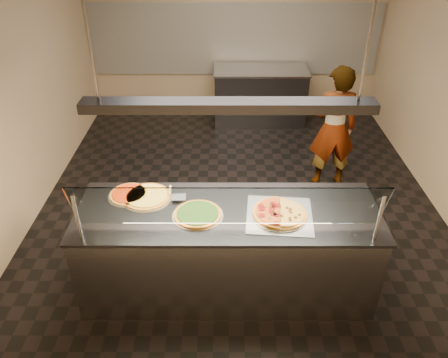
{
  "coord_description": "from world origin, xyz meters",
  "views": [
    {
      "loc": [
        -0.18,
        -4.53,
        3.29
      ],
      "look_at": [
        -0.18,
        -0.98,
        1.02
      ],
      "focal_mm": 35.0,
      "sensor_mm": 36.0,
      "label": 1
    }
  ],
  "objects_px": {
    "serving_counter": "(228,250)",
    "half_pizza_pepperoni": "(267,212)",
    "pizza_cheese": "(147,196)",
    "heat_lamp_housing": "(228,106)",
    "sneeze_guard": "(228,207)",
    "pizza_spinach": "(198,214)",
    "perforated_tray": "(279,215)",
    "pizza_tomato": "(129,194)",
    "prep_table": "(260,96)",
    "worker": "(333,129)",
    "half_pizza_sausage": "(293,213)",
    "pizza_spatula": "(174,193)"
  },
  "relations": [
    {
      "from": "half_pizza_pepperoni",
      "to": "heat_lamp_housing",
      "type": "bearing_deg",
      "value": 169.69
    },
    {
      "from": "perforated_tray",
      "to": "pizza_tomato",
      "type": "relative_size",
      "value": 1.59
    },
    {
      "from": "serving_counter",
      "to": "pizza_cheese",
      "type": "height_order",
      "value": "pizza_cheese"
    },
    {
      "from": "sneeze_guard",
      "to": "perforated_tray",
      "type": "height_order",
      "value": "sneeze_guard"
    },
    {
      "from": "half_pizza_sausage",
      "to": "pizza_spinach",
      "type": "bearing_deg",
      "value": 179.89
    },
    {
      "from": "half_pizza_pepperoni",
      "to": "pizza_tomato",
      "type": "distance_m",
      "value": 1.32
    },
    {
      "from": "heat_lamp_housing",
      "to": "pizza_spinach",
      "type": "bearing_deg",
      "value": -166.72
    },
    {
      "from": "pizza_spatula",
      "to": "pizza_cheese",
      "type": "bearing_deg",
      "value": -171.63
    },
    {
      "from": "serving_counter",
      "to": "pizza_spatula",
      "type": "height_order",
      "value": "pizza_spatula"
    },
    {
      "from": "prep_table",
      "to": "worker",
      "type": "bearing_deg",
      "value": -68.64
    },
    {
      "from": "pizza_spinach",
      "to": "worker",
      "type": "bearing_deg",
      "value": 50.25
    },
    {
      "from": "pizza_spinach",
      "to": "worker",
      "type": "distance_m",
      "value": 2.56
    },
    {
      "from": "pizza_spinach",
      "to": "worker",
      "type": "height_order",
      "value": "worker"
    },
    {
      "from": "pizza_cheese",
      "to": "pizza_spinach",
      "type": "bearing_deg",
      "value": -29.08
    },
    {
      "from": "half_pizza_pepperoni",
      "to": "prep_table",
      "type": "height_order",
      "value": "half_pizza_pepperoni"
    },
    {
      "from": "pizza_cheese",
      "to": "half_pizza_sausage",
      "type": "bearing_deg",
      "value": -11.66
    },
    {
      "from": "pizza_spatula",
      "to": "heat_lamp_housing",
      "type": "distance_m",
      "value": 1.14
    },
    {
      "from": "perforated_tray",
      "to": "worker",
      "type": "distance_m",
      "value": 2.16
    },
    {
      "from": "half_pizza_sausage",
      "to": "worker",
      "type": "xyz_separation_m",
      "value": [
        0.79,
        1.96,
        -0.13
      ]
    },
    {
      "from": "heat_lamp_housing",
      "to": "serving_counter",
      "type": "bearing_deg",
      "value": 0.0
    },
    {
      "from": "half_pizza_sausage",
      "to": "pizza_tomato",
      "type": "bearing_deg",
      "value": 168.3
    },
    {
      "from": "pizza_spatula",
      "to": "prep_table",
      "type": "distance_m",
      "value": 3.87
    },
    {
      "from": "half_pizza_pepperoni",
      "to": "half_pizza_sausage",
      "type": "relative_size",
      "value": 1.0
    },
    {
      "from": "half_pizza_pepperoni",
      "to": "worker",
      "type": "height_order",
      "value": "worker"
    },
    {
      "from": "sneeze_guard",
      "to": "heat_lamp_housing",
      "type": "bearing_deg",
      "value": 90.0
    },
    {
      "from": "serving_counter",
      "to": "half_pizza_sausage",
      "type": "distance_m",
      "value": 0.76
    },
    {
      "from": "half_pizza_pepperoni",
      "to": "worker",
      "type": "distance_m",
      "value": 2.22
    },
    {
      "from": "pizza_spinach",
      "to": "heat_lamp_housing",
      "type": "height_order",
      "value": "heat_lamp_housing"
    },
    {
      "from": "perforated_tray",
      "to": "half_pizza_sausage",
      "type": "relative_size",
      "value": 1.26
    },
    {
      "from": "serving_counter",
      "to": "half_pizza_pepperoni",
      "type": "bearing_deg",
      "value": -10.31
    },
    {
      "from": "pizza_cheese",
      "to": "heat_lamp_housing",
      "type": "distance_m",
      "value": 1.28
    },
    {
      "from": "perforated_tray",
      "to": "pizza_spinach",
      "type": "distance_m",
      "value": 0.73
    },
    {
      "from": "worker",
      "to": "prep_table",
      "type": "bearing_deg",
      "value": -72.2
    },
    {
      "from": "half_pizza_sausage",
      "to": "worker",
      "type": "bearing_deg",
      "value": 68.12
    },
    {
      "from": "heat_lamp_housing",
      "to": "pizza_spatula",
      "type": "bearing_deg",
      "value": 154.22
    },
    {
      "from": "pizza_cheese",
      "to": "perforated_tray",
      "type": "bearing_deg",
      "value": -12.65
    },
    {
      "from": "sneeze_guard",
      "to": "pizza_spinach",
      "type": "height_order",
      "value": "sneeze_guard"
    },
    {
      "from": "pizza_spatula",
      "to": "prep_table",
      "type": "bearing_deg",
      "value": 73.57
    },
    {
      "from": "perforated_tray",
      "to": "pizza_spinach",
      "type": "relative_size",
      "value": 1.37
    },
    {
      "from": "sneeze_guard",
      "to": "perforated_tray",
      "type": "xyz_separation_m",
      "value": [
        0.46,
        0.28,
        -0.29
      ]
    },
    {
      "from": "heat_lamp_housing",
      "to": "sneeze_guard",
      "type": "bearing_deg",
      "value": -90.0
    },
    {
      "from": "pizza_spinach",
      "to": "pizza_spatula",
      "type": "xyz_separation_m",
      "value": [
        -0.24,
        0.31,
        0.01
      ]
    },
    {
      "from": "serving_counter",
      "to": "worker",
      "type": "xyz_separation_m",
      "value": [
        1.37,
        1.9,
        0.36
      ]
    },
    {
      "from": "serving_counter",
      "to": "pizza_tomato",
      "type": "relative_size",
      "value": 6.98
    },
    {
      "from": "prep_table",
      "to": "worker",
      "type": "xyz_separation_m",
      "value": [
        0.79,
        -2.03,
        0.36
      ]
    },
    {
      "from": "half_pizza_pepperoni",
      "to": "pizza_spatula",
      "type": "distance_m",
      "value": 0.91
    },
    {
      "from": "perforated_tray",
      "to": "worker",
      "type": "height_order",
      "value": "worker"
    },
    {
      "from": "sneeze_guard",
      "to": "pizza_spinach",
      "type": "xyz_separation_m",
      "value": [
        -0.27,
        0.28,
        -0.28
      ]
    },
    {
      "from": "perforated_tray",
      "to": "half_pizza_pepperoni",
      "type": "bearing_deg",
      "value": 179.91
    },
    {
      "from": "pizza_spinach",
      "to": "pizza_cheese",
      "type": "relative_size",
      "value": 0.97
    }
  ]
}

